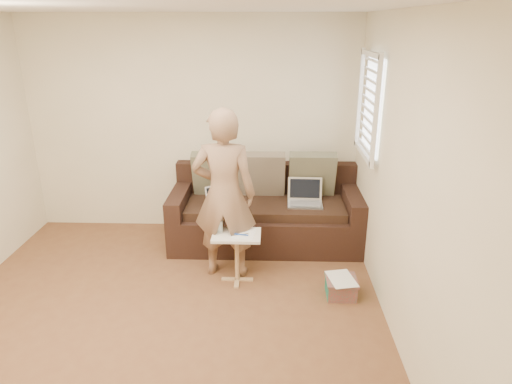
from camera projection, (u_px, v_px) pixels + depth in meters
floor at (157, 334)px, 3.89m from camera, size 4.50×4.50×0.00m
ceiling at (127, 5)px, 2.99m from camera, size 4.50×4.50×0.00m
wall_back at (193, 127)px, 5.55m from camera, size 4.00×0.00×4.00m
wall_right at (412, 194)px, 3.38m from camera, size 0.00×4.50×4.50m
window_blinds at (369, 105)px, 4.65m from camera, size 0.12×0.88×1.08m
sofa at (265, 209)px, 5.38m from camera, size 2.20×0.95×0.85m
pillow_left at (216, 174)px, 5.46m from camera, size 0.55×0.29×0.57m
pillow_mid at (262, 174)px, 5.44m from camera, size 0.55×0.27×0.57m
pillow_right at (312, 174)px, 5.44m from camera, size 0.55×0.28×0.57m
laptop_silver at (305, 205)px, 5.25m from camera, size 0.41×0.30×0.26m
laptop_white at (223, 206)px, 5.22m from camera, size 0.39×0.37×0.23m
person at (224, 194)px, 4.56m from camera, size 0.66×0.47×1.76m
side_table at (237, 257)px, 4.61m from camera, size 0.48×0.33×0.53m
drinking_glass at (219, 226)px, 4.55m from camera, size 0.07×0.07×0.12m
scissors at (240, 235)px, 4.49m from camera, size 0.19×0.12×0.02m
paper_on_table at (245, 233)px, 4.54m from camera, size 0.25×0.33×0.00m
striped_box at (341, 287)px, 4.41m from camera, size 0.30×0.30×0.19m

